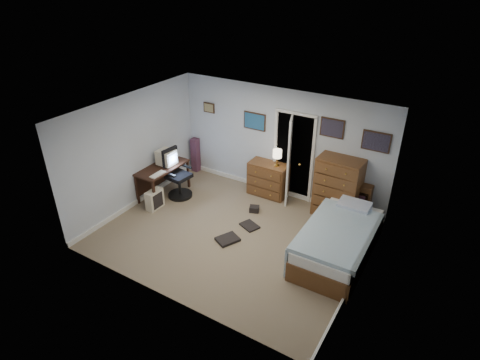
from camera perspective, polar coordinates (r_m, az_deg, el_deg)
name	(u,v)px	position (r m, az deg, el deg)	size (l,w,h in m)	color
floor	(233,235)	(8.12, -1.00, -7.80)	(5.00, 4.00, 0.02)	#83745A
computer_desk	(160,172)	(9.36, -11.33, 1.06)	(0.59, 1.27, 0.73)	black
crt_monitor	(166,157)	(9.24, -10.42, 3.19)	(0.38, 0.35, 0.35)	beige
keyboard	(158,174)	(8.89, -11.63, 0.79)	(0.15, 0.39, 0.02)	beige
pc_tower	(155,199)	(9.01, -12.05, -2.71)	(0.20, 0.41, 0.44)	beige
office_chair	(177,178)	(9.29, -8.95, 0.23)	(0.62, 0.62, 1.15)	black
media_stack	(196,155)	(10.38, -6.35, 3.58)	(0.18, 0.18, 0.89)	maroon
low_dresser	(268,179)	(9.27, 4.03, 0.13)	(0.89, 0.45, 0.80)	brown
table_lamp	(277,154)	(8.88, 5.32, 3.67)	(0.20, 0.20, 0.39)	gold
doorway	(299,152)	(9.22, 8.34, 3.92)	(0.96, 1.12, 2.05)	black
tall_dresser	(338,188)	(8.60, 13.73, -1.07)	(0.91, 0.53, 1.33)	brown
headboard_bookcase	(349,198)	(8.76, 15.19, -2.48)	(0.90, 0.24, 0.81)	brown
bed	(338,241)	(7.59, 13.72, -8.40)	(1.20, 2.19, 0.72)	brown
wall_posters	(305,127)	(8.61, 9.25, 7.41)	(4.38, 0.04, 0.60)	#331E11
floor_clutter	(241,227)	(8.26, 0.14, -6.69)	(0.60, 1.55, 0.13)	black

